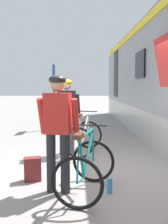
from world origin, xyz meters
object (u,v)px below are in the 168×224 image
cyclist_near_in_dark (67,110)px  platform_sign_post (54,86)px  bicycle_far_teal (86,168)px  bicycle_near_white (84,137)px  backpack_on_platform (33,169)px  water_bottle_near_the_bikes (110,186)px  cyclist_far_in_red (58,123)px

cyclist_near_in_dark → platform_sign_post: size_ratio=0.73×
cyclist_near_in_dark → bicycle_far_teal: (0.36, -2.33, -0.65)m
bicycle_near_white → backpack_on_platform: (-0.92, -1.81, -0.20)m
water_bottle_near_the_bikes → platform_sign_post: 6.25m
bicycle_far_teal → bicycle_near_white: bearing=89.2°
backpack_on_platform → water_bottle_near_the_bikes: bearing=-37.5°
cyclist_far_in_red → cyclist_near_in_dark: bearing=88.6°
bicycle_near_white → water_bottle_near_the_bikes: size_ratio=5.45×
cyclist_far_in_red → bicycle_far_teal: bearing=-12.9°
cyclist_far_in_red → backpack_on_platform: (-0.47, 0.49, -0.85)m
cyclist_far_in_red → backpack_on_platform: 1.09m
bicycle_far_teal → backpack_on_platform: size_ratio=3.06×
cyclist_near_in_dark → water_bottle_near_the_bikes: 2.58m
bicycle_near_white → platform_sign_post: (-0.99, 3.57, 1.22)m
bicycle_near_white → cyclist_near_in_dark: bearing=-171.1°
water_bottle_near_the_bikes → bicycle_near_white: bearing=97.8°
bicycle_near_white → water_bottle_near_the_bikes: 2.39m
cyclist_far_in_red → backpack_on_platform: size_ratio=4.40×
cyclist_near_in_dark → cyclist_far_in_red: (-0.05, -2.24, 0.00)m
water_bottle_near_the_bikes → platform_sign_post: bearing=102.5°
cyclist_near_in_dark → water_bottle_near_the_bikes: cyclist_near_in_dark is taller
water_bottle_near_the_bikes → platform_sign_post: size_ratio=0.09×
cyclist_far_in_red → platform_sign_post: (-0.54, 5.87, 0.57)m
bicycle_near_white → water_bottle_near_the_bikes: bicycle_near_white is taller
water_bottle_near_the_bikes → platform_sign_post: (-1.32, 5.92, 1.51)m
bicycle_far_teal → water_bottle_near_the_bikes: size_ratio=5.46×
platform_sign_post → cyclist_near_in_dark: bearing=-80.6°
cyclist_far_in_red → platform_sign_post: platform_sign_post is taller
bicycle_far_teal → platform_sign_post: bearing=99.1°
water_bottle_near_the_bikes → cyclist_near_in_dark: bearing=107.4°
backpack_on_platform → water_bottle_near_the_bikes: backpack_on_platform is taller
cyclist_near_in_dark → bicycle_near_white: size_ratio=1.44×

